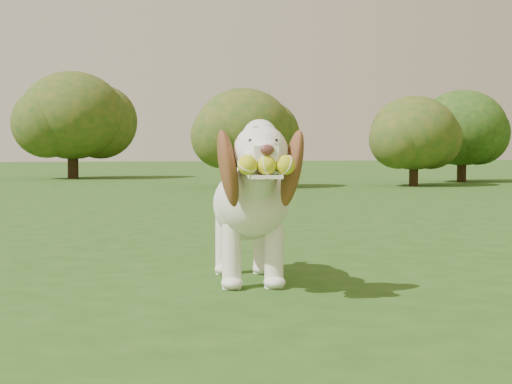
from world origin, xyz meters
name	(u,v)px	position (x,y,z in m)	size (l,w,h in m)	color
ground	(309,275)	(0.00, 0.00, 0.00)	(80.00, 80.00, 0.00)	#234814
dog	(250,198)	(-0.33, -0.13, 0.37)	(0.48, 1.07, 0.70)	white
shrub_i	(72,115)	(-0.03, 13.44, 1.32)	(2.16, 2.16, 2.24)	#382314
shrub_c	(244,129)	(2.22, 8.48, 0.92)	(1.51, 1.51, 1.56)	#382314
shrub_f	(462,128)	(6.73, 9.39, 1.00)	(1.65, 1.65, 1.71)	#382314
shrub_d	(414,133)	(5.05, 8.16, 0.87)	(1.43, 1.43, 1.48)	#382314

